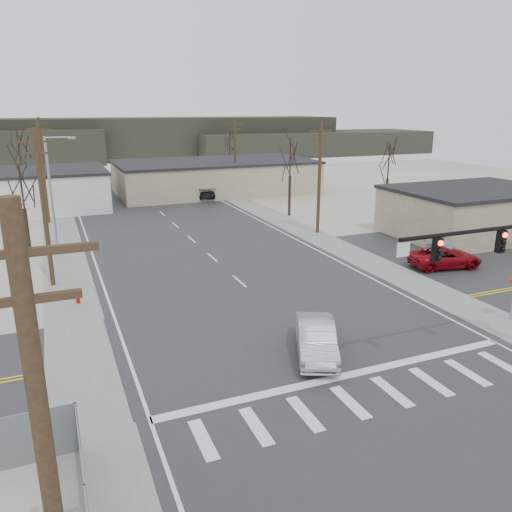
# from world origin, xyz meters

# --- Properties ---
(ground) EXTENTS (140.00, 140.00, 0.00)m
(ground) POSITION_xyz_m (0.00, 0.00, 0.00)
(ground) COLOR silver
(ground) RESTS_ON ground
(main_road) EXTENTS (18.00, 110.00, 0.05)m
(main_road) POSITION_xyz_m (0.00, 15.00, 0.02)
(main_road) COLOR #2A2A2D
(main_road) RESTS_ON ground
(cross_road) EXTENTS (90.00, 10.00, 0.04)m
(cross_road) POSITION_xyz_m (0.00, 0.00, 0.02)
(cross_road) COLOR #2A2A2D
(cross_road) RESTS_ON ground
(parking_lot) EXTENTS (18.00, 20.00, 0.03)m
(parking_lot) POSITION_xyz_m (20.00, 6.00, 0.02)
(parking_lot) COLOR #2A2A2D
(parking_lot) RESTS_ON ground
(sidewalk_left) EXTENTS (3.00, 90.00, 0.06)m
(sidewalk_left) POSITION_xyz_m (-10.60, 20.00, 0.03)
(sidewalk_left) COLOR gray
(sidewalk_left) RESTS_ON ground
(sidewalk_right) EXTENTS (3.00, 90.00, 0.06)m
(sidewalk_right) POSITION_xyz_m (10.60, 20.00, 0.03)
(sidewalk_right) COLOR gray
(sidewalk_right) RESTS_ON ground
(fire_hydrant) EXTENTS (0.24, 0.24, 0.87)m
(fire_hydrant) POSITION_xyz_m (-10.20, 8.00, 0.45)
(fire_hydrant) COLOR #A50C0C
(fire_hydrant) RESTS_ON ground
(building_left_far) EXTENTS (22.30, 12.30, 4.50)m
(building_left_far) POSITION_xyz_m (-16.00, 40.00, 2.26)
(building_left_far) COLOR silver
(building_left_far) RESTS_ON ground
(building_right_far) EXTENTS (26.30, 14.30, 4.30)m
(building_right_far) POSITION_xyz_m (10.00, 44.00, 2.15)
(building_right_far) COLOR tan
(building_right_far) RESTS_ON ground
(building_lot) EXTENTS (14.30, 10.30, 4.30)m
(building_lot) POSITION_xyz_m (24.00, 12.00, 2.16)
(building_lot) COLOR tan
(building_lot) RESTS_ON ground
(upole_left_a) EXTENTS (2.20, 0.30, 10.00)m
(upole_left_a) POSITION_xyz_m (-11.50, -14.00, 5.22)
(upole_left_a) COLOR #473421
(upole_left_a) RESTS_ON ground
(upole_left_b) EXTENTS (2.20, 0.30, 10.00)m
(upole_left_b) POSITION_xyz_m (-11.50, 12.00, 5.22)
(upole_left_b) COLOR #473421
(upole_left_b) RESTS_ON ground
(upole_left_c) EXTENTS (2.20, 0.30, 10.00)m
(upole_left_c) POSITION_xyz_m (-11.50, 32.00, 5.22)
(upole_left_c) COLOR #473421
(upole_left_c) RESTS_ON ground
(upole_left_d) EXTENTS (2.20, 0.30, 10.00)m
(upole_left_d) POSITION_xyz_m (-11.50, 52.00, 5.22)
(upole_left_d) COLOR #473421
(upole_left_d) RESTS_ON ground
(upole_right_a) EXTENTS (2.20, 0.30, 10.00)m
(upole_right_a) POSITION_xyz_m (11.50, 18.00, 5.22)
(upole_right_a) COLOR #473421
(upole_right_a) RESTS_ON ground
(upole_right_b) EXTENTS (2.20, 0.30, 10.00)m
(upole_right_b) POSITION_xyz_m (11.50, 40.00, 5.22)
(upole_right_b) COLOR #473421
(upole_right_b) RESTS_ON ground
(streetlight_main) EXTENTS (2.40, 0.25, 9.00)m
(streetlight_main) POSITION_xyz_m (-10.80, 22.00, 5.09)
(streetlight_main) COLOR gray
(streetlight_main) RESTS_ON ground
(tree_left_near) EXTENTS (3.30, 3.30, 7.35)m
(tree_left_near) POSITION_xyz_m (-13.00, 20.00, 5.23)
(tree_left_near) COLOR #2D211B
(tree_left_near) RESTS_ON ground
(tree_right_mid) EXTENTS (3.74, 3.74, 8.33)m
(tree_right_mid) POSITION_xyz_m (12.50, 26.00, 5.93)
(tree_right_mid) COLOR #2D211B
(tree_right_mid) RESTS_ON ground
(tree_left_far) EXTENTS (3.96, 3.96, 8.82)m
(tree_left_far) POSITION_xyz_m (-14.00, 46.00, 6.28)
(tree_left_far) COLOR #2D211B
(tree_left_far) RESTS_ON ground
(tree_right_far) EXTENTS (3.52, 3.52, 7.84)m
(tree_right_far) POSITION_xyz_m (15.00, 52.00, 5.58)
(tree_right_far) COLOR #2D211B
(tree_right_far) RESTS_ON ground
(tree_lot) EXTENTS (3.52, 3.52, 7.84)m
(tree_lot) POSITION_xyz_m (22.00, 22.00, 5.58)
(tree_lot) COLOR #2D211B
(tree_lot) RESTS_ON ground
(hill_center) EXTENTS (80.00, 18.00, 9.00)m
(hill_center) POSITION_xyz_m (15.00, 96.00, 4.50)
(hill_center) COLOR #333026
(hill_center) RESTS_ON ground
(hill_right) EXTENTS (60.00, 18.00, 5.50)m
(hill_right) POSITION_xyz_m (50.00, 90.00, 2.75)
(hill_right) COLOR #333026
(hill_right) RESTS_ON ground
(sedan_crossing) EXTENTS (3.53, 5.14, 1.60)m
(sedan_crossing) POSITION_xyz_m (-0.32, -2.98, 0.85)
(sedan_crossing) COLOR gray
(sedan_crossing) RESTS_ON main_road
(car_far_a) EXTENTS (2.85, 6.04, 1.70)m
(car_far_a) POSITION_xyz_m (6.90, 39.47, 0.90)
(car_far_a) COLOR black
(car_far_a) RESTS_ON main_road
(car_far_b) EXTENTS (2.52, 4.48, 1.44)m
(car_far_b) POSITION_xyz_m (-1.75, 52.17, 0.77)
(car_far_b) COLOR black
(car_far_b) RESTS_ON main_road
(car_parked_red) EXTENTS (5.57, 3.34, 1.45)m
(car_parked_red) POSITION_xyz_m (14.86, 5.24, 0.76)
(car_parked_red) COLOR maroon
(car_parked_red) RESTS_ON parking_lot
(car_parked_silver) EXTENTS (5.30, 3.71, 1.43)m
(car_parked_silver) POSITION_xyz_m (17.66, 8.03, 0.75)
(car_parked_silver) COLOR #B3B7BF
(car_parked_silver) RESTS_ON parking_lot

